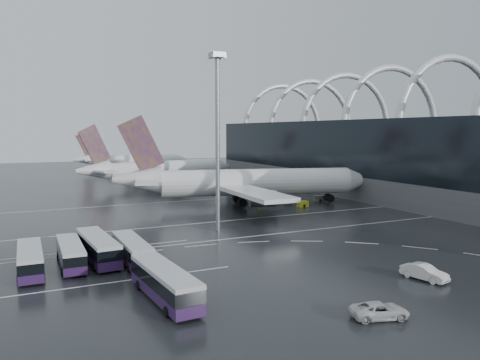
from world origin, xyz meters
name	(u,v)px	position (x,y,z in m)	size (l,w,h in m)	color
ground	(244,234)	(0.00, 0.00, 0.00)	(420.00, 420.00, 0.00)	black
terminal	(423,155)	(61.56, 19.84, 10.87)	(42.00, 160.00, 34.90)	#515255
lane_marking_near	(249,237)	(0.00, -2.00, 0.01)	(120.00, 0.25, 0.01)	silver
lane_marking_mid	(216,222)	(0.00, 12.00, 0.01)	(120.00, 0.25, 0.01)	silver
lane_marking_far	(172,202)	(0.00, 40.00, 0.01)	(120.00, 0.25, 0.01)	silver
bus_bay_line_south	(117,282)	(-24.00, -16.00, 0.01)	(28.00, 0.25, 0.01)	silver
bus_bay_line_north	(95,250)	(-24.00, 0.00, 0.01)	(28.00, 0.25, 0.01)	silver
airliner_main	(244,183)	(13.51, 27.49, 5.19)	(60.54, 52.32, 20.72)	white
airliner_gate_b	(158,170)	(6.42, 74.65, 4.79)	(54.46, 48.26, 19.13)	white
airliner_gate_c	(131,161)	(10.33, 131.71, 4.33)	(48.60, 44.75, 17.31)	white
bus_row_near_a	(30,259)	(-32.78, -7.84, 1.66)	(3.06, 12.33, 3.03)	#2B1544
bus_row_near_b	(71,253)	(-28.00, -6.83, 1.64)	(3.02, 12.12, 2.98)	#2B1544
bus_row_near_c	(98,247)	(-24.52, -6.08, 1.84)	(4.03, 13.81, 3.35)	#2B1544
bus_row_near_d	(132,250)	(-20.61, -8.92, 1.69)	(3.10, 12.55, 3.08)	#2B1544
bus_row_far_c	(165,283)	(-20.61, -23.97, 1.82)	(3.97, 13.65, 3.32)	#2B1544
van_curve_a	(380,310)	(-4.13, -37.08, 0.75)	(2.49, 5.41, 1.50)	silver
van_curve_c	(424,272)	(8.40, -30.61, 0.89)	(1.89, 5.43, 1.79)	silver
floodlight_mast	(217,120)	(-2.67, 4.75, 19.02)	(2.32, 2.32, 30.24)	gray
gse_cart_belly_a	(303,204)	(24.76, 20.02, 0.65)	(2.39, 1.41, 1.31)	#ACA717
gse_cart_belly_b	(287,198)	(26.09, 29.06, 0.68)	(2.49, 1.47, 1.36)	slate
gse_cart_belly_d	(318,198)	(32.94, 25.53, 0.69)	(2.52, 1.49, 1.37)	slate
gse_cart_belly_e	(260,201)	(17.66, 27.29, 0.64)	(2.36, 1.40, 1.29)	#ACA717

